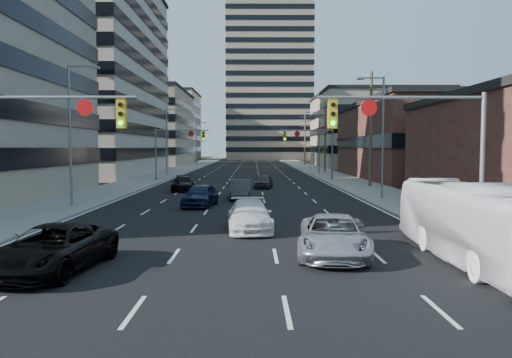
{
  "coord_description": "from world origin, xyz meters",
  "views": [
    {
      "loc": [
        1.01,
        -11.48,
        3.86
      ],
      "look_at": [
        1.16,
        14.67,
        2.2
      ],
      "focal_mm": 35.0,
      "sensor_mm": 36.0,
      "label": 1
    }
  ],
  "objects": [
    {
      "name": "transit_bus",
      "position": [
        8.4,
        4.98,
        1.34
      ],
      "size": [
        2.37,
        9.66,
        2.68
      ],
      "primitive_type": "imported",
      "rotation": [
        0.0,
        0.0,
        -0.01
      ],
      "color": "white",
      "rests_on": "ground"
    },
    {
      "name": "streetlight_right_far",
      "position": [
        10.34,
        60.0,
        5.05
      ],
      "size": [
        2.03,
        0.22,
        9.0
      ],
      "color": "slate",
      "rests_on": "ground"
    },
    {
      "name": "silver_suv",
      "position": [
        3.86,
        5.99,
        0.73
      ],
      "size": [
        3.06,
        5.5,
        1.46
      ],
      "primitive_type": "imported",
      "rotation": [
        0.0,
        0.0,
        -0.13
      ],
      "color": "#B7B7BC",
      "rests_on": "ground"
    },
    {
      "name": "utility_pole_distant",
      "position": [
        12.2,
        96.0,
        5.78
      ],
      "size": [
        2.2,
        0.28,
        11.0
      ],
      "color": "#4C3D2D",
      "rests_on": "ground"
    },
    {
      "name": "office_left_mid",
      "position": [
        -27.0,
        60.0,
        14.0
      ],
      "size": [
        26.0,
        34.0,
        28.0
      ],
      "primitive_type": "cube",
      "color": "#ADA089",
      "rests_on": "ground"
    },
    {
      "name": "sedan_black_far",
      "position": [
        -5.2,
        32.53,
        0.66
      ],
      "size": [
        2.17,
        4.7,
        1.33
      ],
      "primitive_type": "imported",
      "rotation": [
        0.0,
        0.0,
        0.07
      ],
      "color": "black",
      "rests_on": "ground"
    },
    {
      "name": "signal_far_right",
      "position": [
        7.68,
        45.0,
        4.3
      ],
      "size": [
        6.09,
        0.33,
        6.0
      ],
      "color": "slate",
      "rests_on": "ground"
    },
    {
      "name": "streetlight_left_near",
      "position": [
        -10.34,
        20.0,
        5.05
      ],
      "size": [
        2.03,
        0.22,
        9.0
      ],
      "color": "slate",
      "rests_on": "ground"
    },
    {
      "name": "storefront_right_mid",
      "position": [
        24.0,
        50.0,
        4.5
      ],
      "size": [
        20.0,
        30.0,
        9.0
      ],
      "primitive_type": "cube",
      "color": "#472119",
      "rests_on": "ground"
    },
    {
      "name": "office_left_far",
      "position": [
        -24.0,
        100.0,
        8.0
      ],
      "size": [
        20.0,
        30.0,
        16.0
      ],
      "primitive_type": "cube",
      "color": "gray",
      "rests_on": "ground"
    },
    {
      "name": "sedan_blue",
      "position": [
        -2.42,
        20.78,
        0.76
      ],
      "size": [
        2.34,
        4.63,
        1.51
      ],
      "primitive_type": "imported",
      "rotation": [
        0.0,
        0.0,
        -0.13
      ],
      "color": "#0C1833",
      "rests_on": "ground"
    },
    {
      "name": "streetlight_left_mid",
      "position": [
        -10.34,
        55.0,
        5.05
      ],
      "size": [
        2.03,
        0.22,
        9.0
      ],
      "color": "slate",
      "rests_on": "ground"
    },
    {
      "name": "utility_pole_midblock",
      "position": [
        12.2,
        66.0,
        5.78
      ],
      "size": [
        2.2,
        0.28,
        11.0
      ],
      "color": "#4C3D2D",
      "rests_on": "ground"
    },
    {
      "name": "sidewalk_right",
      "position": [
        11.5,
        130.0,
        0.07
      ],
      "size": [
        5.0,
        300.0,
        0.15
      ],
      "primitive_type": "cube",
      "color": "slate",
      "rests_on": "ground"
    },
    {
      "name": "black_pickup",
      "position": [
        -5.2,
        3.83,
        0.73
      ],
      "size": [
        3.04,
        5.49,
        1.45
      ],
      "primitive_type": "imported",
      "rotation": [
        0.0,
        0.0,
        -0.13
      ],
      "color": "black",
      "rests_on": "ground"
    },
    {
      "name": "signal_near_right",
      "position": [
        7.45,
        8.0,
        4.33
      ],
      "size": [
        6.59,
        0.33,
        6.0
      ],
      "color": "slate",
      "rests_on": "ground"
    },
    {
      "name": "sedan_grey_right",
      "position": [
        2.0,
        35.51,
        0.66
      ],
      "size": [
        2.06,
        4.06,
        1.32
      ],
      "primitive_type": "imported",
      "rotation": [
        0.0,
        0.0,
        -0.13
      ],
      "color": "#323234",
      "rests_on": "ground"
    },
    {
      "name": "bg_block_left",
      "position": [
        -28.0,
        140.0,
        10.0
      ],
      "size": [
        24.0,
        24.0,
        20.0
      ],
      "primitive_type": "cube",
      "color": "#ADA089",
      "rests_on": "ground"
    },
    {
      "name": "ground",
      "position": [
        0.0,
        0.0,
        0.0
      ],
      "size": [
        400.0,
        400.0,
        0.0
      ],
      "primitive_type": "plane",
      "color": "black",
      "rests_on": "ground"
    },
    {
      "name": "office_right_far",
      "position": [
        25.0,
        88.0,
        7.0
      ],
      "size": [
        22.0,
        28.0,
        14.0
      ],
      "primitive_type": "cube",
      "color": "gray",
      "rests_on": "ground"
    },
    {
      "name": "bg_block_right",
      "position": [
        32.0,
        130.0,
        6.0
      ],
      "size": [
        22.0,
        22.0,
        12.0
      ],
      "primitive_type": "cube",
      "color": "gray",
      "rests_on": "ground"
    },
    {
      "name": "sedan_grey_center",
      "position": [
        0.07,
        25.41,
        0.73
      ],
      "size": [
        1.59,
        4.45,
        1.46
      ],
      "primitive_type": "imported",
      "rotation": [
        0.0,
        0.0,
        0.01
      ],
      "color": "#2C2D2F",
      "rests_on": "ground"
    },
    {
      "name": "white_van",
      "position": [
        0.84,
        11.45,
        0.7
      ],
      "size": [
        2.21,
        4.92,
        1.4
      ],
      "primitive_type": "imported",
      "rotation": [
        0.0,
        0.0,
        0.05
      ],
      "color": "white",
      "rests_on": "ground"
    },
    {
      "name": "streetlight_right_near",
      "position": [
        10.34,
        25.0,
        5.05
      ],
      "size": [
        2.03,
        0.22,
        9.0
      ],
      "color": "slate",
      "rests_on": "ground"
    },
    {
      "name": "sidewalk_left",
      "position": [
        -11.5,
        130.0,
        0.07
      ],
      "size": [
        5.0,
        300.0,
        0.15
      ],
      "primitive_type": "cube",
      "color": "slate",
      "rests_on": "ground"
    },
    {
      "name": "signal_far_left",
      "position": [
        -7.68,
        45.0,
        4.3
      ],
      "size": [
        6.09,
        0.33,
        6.0
      ],
      "color": "slate",
      "rests_on": "ground"
    },
    {
      "name": "utility_pole_block",
      "position": [
        12.2,
        36.0,
        5.78
      ],
      "size": [
        2.2,
        0.28,
        11.0
      ],
      "color": "#4C3D2D",
      "rests_on": "ground"
    },
    {
      "name": "signal_near_left",
      "position": [
        -7.45,
        8.0,
        4.33
      ],
      "size": [
        6.59,
        0.33,
        6.0
      ],
      "color": "slate",
      "rests_on": "ground"
    },
    {
      "name": "streetlight_left_far",
      "position": [
        -10.34,
        90.0,
        5.05
      ],
      "size": [
        2.03,
        0.22,
        9.0
      ],
      "color": "slate",
      "rests_on": "ground"
    },
    {
      "name": "apartment_tower",
      "position": [
        6.0,
        150.0,
        29.0
      ],
      "size": [
        26.0,
        26.0,
        58.0
      ],
      "primitive_type": "cube",
      "color": "gray",
      "rests_on": "ground"
    },
    {
      "name": "road_surface",
      "position": [
        0.0,
        130.0,
        0.01
      ],
      "size": [
        18.0,
        300.0,
        0.02
      ],
      "primitive_type": "cube",
      "color": "black",
      "rests_on": "ground"
    }
  ]
}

